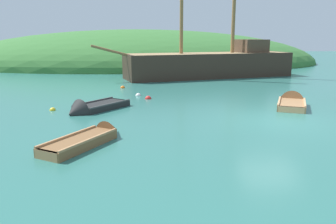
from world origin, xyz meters
TOP-DOWN VIEW (x-y plane):
  - ground_plane at (0.00, 0.00)m, footprint 120.00×120.00m
  - shore_hill at (-5.52, 29.89)m, footprint 44.75×24.20m
  - sailing_ship at (0.57, 15.13)m, footprint 16.75×6.67m
  - rowboat_portside at (2.13, 2.82)m, footprint 2.34×3.17m
  - rowboat_far at (-7.74, 2.46)m, footprint 3.08×3.34m
  - rowboat_outer_right at (-7.15, -2.42)m, footprint 2.62×3.40m
  - buoy_white at (-5.57, 6.40)m, footprint 0.32×0.32m
  - buoy_red at (-5.01, 5.35)m, footprint 0.35×0.35m
  - buoy_orange at (-6.61, 9.52)m, footprint 0.31×0.31m
  - buoy_yellow at (-9.61, 2.75)m, footprint 0.28×0.28m

SIDE VIEW (x-z plane):
  - ground_plane at x=0.00m, z-range 0.00..0.00m
  - shore_hill at x=-5.52m, z-range -4.17..4.17m
  - buoy_white at x=-5.57m, z-range -0.16..0.16m
  - buoy_red at x=-5.01m, z-range -0.18..0.18m
  - buoy_orange at x=-6.61m, z-range -0.16..0.16m
  - buoy_yellow at x=-9.61m, z-range -0.14..0.14m
  - rowboat_far at x=-7.74m, z-range -0.52..0.67m
  - rowboat_portside at x=2.13m, z-range -0.51..0.68m
  - rowboat_outer_right at x=-7.15m, z-range -0.37..0.55m
  - sailing_ship at x=0.57m, z-range -5.85..7.44m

